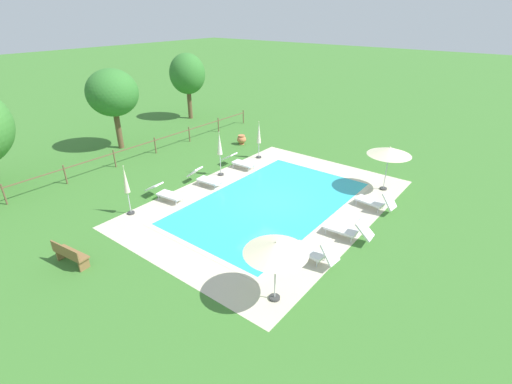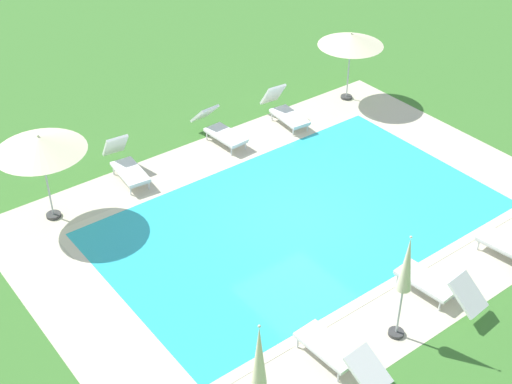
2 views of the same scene
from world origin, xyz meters
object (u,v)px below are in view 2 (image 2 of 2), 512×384
at_px(patio_umbrella_open_foreground, 351,40).
at_px(patio_umbrella_closed_row_west, 406,270).
at_px(sun_lounger_north_near_steps, 438,285).
at_px(sun_lounger_north_mid, 126,164).
at_px(patio_umbrella_closed_row_mid_west, 259,361).
at_px(sun_lounger_north_end, 285,110).
at_px(sun_lounger_south_mid, 220,129).
at_px(patio_umbrella_open_by_bench, 39,144).
at_px(sun_lounger_south_near_corner, 339,353).

height_order(patio_umbrella_open_foreground, patio_umbrella_closed_row_west, patio_umbrella_closed_row_west).
height_order(sun_lounger_north_near_steps, patio_umbrella_open_foreground, patio_umbrella_open_foreground).
xyz_separation_m(sun_lounger_north_mid, patio_umbrella_closed_row_mid_west, (1.93, 8.22, 1.08)).
relative_size(sun_lounger_north_end, patio_umbrella_closed_row_west, 0.74).
relative_size(sun_lounger_south_mid, patio_umbrella_open_by_bench, 0.85).
height_order(sun_lounger_north_near_steps, sun_lounger_south_near_corner, sun_lounger_north_near_steps).
bearing_deg(sun_lounger_south_near_corner, patio_umbrella_closed_row_mid_west, 1.27).
bearing_deg(sun_lounger_south_near_corner, sun_lounger_south_mid, -110.26).
bearing_deg(sun_lounger_south_mid, patio_umbrella_open_by_bench, 5.39).
bearing_deg(sun_lounger_north_end, patio_umbrella_closed_row_west, 65.33).
xyz_separation_m(sun_lounger_south_near_corner, patio_umbrella_open_foreground, (-7.72, -7.96, 1.59)).
distance_m(sun_lounger_south_mid, patio_umbrella_closed_row_mid_west, 9.71).
relative_size(sun_lounger_south_near_corner, patio_umbrella_open_by_bench, 0.90).
distance_m(sun_lounger_north_end, patio_umbrella_closed_row_mid_west, 10.74).
height_order(sun_lounger_south_near_corner, patio_umbrella_open_foreground, patio_umbrella_open_foreground).
height_order(sun_lounger_north_near_steps, patio_umbrella_closed_row_mid_west, patio_umbrella_closed_row_mid_west).
bearing_deg(sun_lounger_north_mid, patio_umbrella_closed_row_west, 100.14).
height_order(sun_lounger_south_near_corner, patio_umbrella_closed_row_mid_west, patio_umbrella_closed_row_mid_west).
relative_size(sun_lounger_north_near_steps, sun_lounger_south_near_corner, 0.98).
height_order(sun_lounger_north_mid, patio_umbrella_open_foreground, patio_umbrella_open_foreground).
bearing_deg(patio_umbrella_closed_row_mid_west, sun_lounger_south_mid, -120.94).
bearing_deg(sun_lounger_south_near_corner, sun_lounger_north_mid, -90.09).
xyz_separation_m(sun_lounger_north_end, patio_umbrella_open_by_bench, (7.45, 0.21, 1.66)).
xyz_separation_m(sun_lounger_north_end, sun_lounger_south_near_corner, (5.18, 7.94, -0.04)).
distance_m(sun_lounger_south_mid, patio_umbrella_open_by_bench, 5.59).
height_order(sun_lounger_north_near_steps, sun_lounger_north_end, sun_lounger_north_end).
xyz_separation_m(sun_lounger_north_mid, patio_umbrella_closed_row_west, (-1.48, 8.27, 1.29)).
height_order(sun_lounger_south_near_corner, patio_umbrella_closed_row_west, patio_umbrella_closed_row_west).
relative_size(sun_lounger_north_near_steps, sun_lounger_north_mid, 1.08).
xyz_separation_m(sun_lounger_north_near_steps, sun_lounger_north_mid, (2.91, -8.05, 0.02)).
xyz_separation_m(sun_lounger_south_near_corner, patio_umbrella_closed_row_mid_west, (1.92, 0.04, 1.12)).
bearing_deg(patio_umbrella_open_by_bench, sun_lounger_north_near_steps, 124.33).
bearing_deg(sun_lounger_north_near_steps, sun_lounger_north_end, -106.11).
height_order(patio_umbrella_open_by_bench, patio_umbrella_closed_row_west, patio_umbrella_closed_row_west).
distance_m(sun_lounger_north_end, patio_umbrella_open_by_bench, 7.64).
relative_size(sun_lounger_north_end, sun_lounger_south_near_corner, 0.90).
height_order(sun_lounger_south_mid, patio_umbrella_closed_row_mid_west, patio_umbrella_closed_row_mid_west).
xyz_separation_m(sun_lounger_north_near_steps, sun_lounger_north_end, (-2.26, -7.82, 0.02)).
xyz_separation_m(sun_lounger_north_end, sun_lounger_south_mid, (2.14, -0.29, -0.02)).
distance_m(patio_umbrella_open_foreground, patio_umbrella_closed_row_mid_west, 12.53).
bearing_deg(patio_umbrella_open_by_bench, sun_lounger_north_end, -178.38).
distance_m(sun_lounger_north_near_steps, sun_lounger_south_near_corner, 2.93).
bearing_deg(patio_umbrella_open_by_bench, sun_lounger_south_near_corner, 106.36).
distance_m(sun_lounger_north_near_steps, sun_lounger_north_end, 8.13).
height_order(sun_lounger_north_end, patio_umbrella_open_foreground, patio_umbrella_open_foreground).
relative_size(sun_lounger_north_near_steps, sun_lounger_north_end, 1.09).
bearing_deg(sun_lounger_north_mid, patio_umbrella_open_foreground, 178.34).
bearing_deg(sun_lounger_south_mid, sun_lounger_north_near_steps, 89.19).
bearing_deg(patio_umbrella_open_by_bench, sun_lounger_south_mid, -174.61).
distance_m(sun_lounger_north_near_steps, sun_lounger_south_mid, 8.11).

